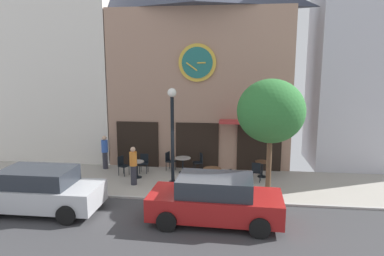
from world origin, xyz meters
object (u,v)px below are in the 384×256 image
(street_lamp, at_px, (172,139))
(cafe_chair_mid_row, at_px, (144,162))
(cafe_chair_right_end, at_px, (226,178))
(cafe_table_near_curb, at_px, (212,173))
(pedestrian_blue, at_px, (105,152))
(cafe_chair_outer, at_px, (169,160))
(cafe_table_leftmost, at_px, (262,166))
(cafe_chair_curbside, at_px, (199,161))
(parked_car_red, at_px, (215,200))
(parked_car_silver, at_px, (39,190))
(cafe_chair_left_end, at_px, (122,164))
(cafe_chair_by_entrance, at_px, (256,170))
(cafe_table_center, at_px, (137,167))
(pedestrian_orange, at_px, (133,165))
(street_tree, at_px, (271,111))
(cafe_table_center_right, at_px, (183,162))

(street_lamp, relative_size, cafe_chair_mid_row, 4.67)
(cafe_chair_right_end, bearing_deg, cafe_chair_mid_row, 153.54)
(cafe_table_near_curb, bearing_deg, pedestrian_blue, 162.30)
(cafe_chair_mid_row, xyz_separation_m, cafe_chair_outer, (1.14, 0.53, 0.00))
(street_lamp, bearing_deg, cafe_table_leftmost, 29.26)
(cafe_chair_curbside, xyz_separation_m, parked_car_red, (1.05, -5.41, 0.23))
(cafe_table_near_curb, height_order, cafe_chair_curbside, cafe_chair_curbside)
(cafe_chair_outer, distance_m, parked_car_silver, 6.47)
(cafe_chair_left_end, height_order, parked_car_silver, parked_car_silver)
(cafe_table_near_curb, xyz_separation_m, cafe_chair_left_end, (-4.27, 0.85, -0.01))
(cafe_chair_right_end, height_order, pedestrian_blue, pedestrian_blue)
(cafe_chair_by_entrance, bearing_deg, parked_car_silver, -152.60)
(cafe_table_center, bearing_deg, cafe_chair_left_end, 159.97)
(street_lamp, xyz_separation_m, pedestrian_orange, (-1.78, 0.40, -1.27))
(cafe_chair_right_end, distance_m, cafe_chair_curbside, 2.79)
(street_tree, xyz_separation_m, cafe_table_center_right, (-3.74, 2.77, -2.85))
(cafe_chair_by_entrance, bearing_deg, parked_car_red, -110.96)
(street_tree, bearing_deg, cafe_chair_outer, 145.00)
(street_lamp, height_order, cafe_chair_mid_row, street_lamp)
(cafe_chair_outer, height_order, pedestrian_blue, pedestrian_blue)
(cafe_table_near_curb, bearing_deg, street_lamp, -153.25)
(street_lamp, height_order, cafe_chair_curbside, street_lamp)
(pedestrian_blue, bearing_deg, parked_car_red, -42.75)
(cafe_chair_by_entrance, bearing_deg, cafe_chair_left_end, 177.42)
(cafe_chair_mid_row, bearing_deg, cafe_table_center_right, 5.12)
(street_lamp, xyz_separation_m, cafe_chair_mid_row, (-1.78, 2.15, -1.61))
(street_lamp, height_order, cafe_chair_left_end, street_lamp)
(cafe_table_center_right, xyz_separation_m, cafe_chair_by_entrance, (3.41, -0.95, -0.01))
(cafe_chair_by_entrance, xyz_separation_m, cafe_chair_curbside, (-2.65, 1.25, 0.00))
(street_lamp, bearing_deg, street_tree, -6.74)
(pedestrian_orange, bearing_deg, cafe_table_near_curb, 6.69)
(parked_car_red, bearing_deg, street_tree, 50.60)
(cafe_chair_curbside, xyz_separation_m, pedestrian_orange, (-2.63, -2.21, 0.33))
(cafe_table_near_curb, distance_m, parked_car_silver, 6.82)
(cafe_chair_right_end, relative_size, parked_car_red, 0.21)
(pedestrian_orange, bearing_deg, cafe_table_leftmost, 17.19)
(cafe_table_near_curb, bearing_deg, parked_car_red, -84.96)
(street_tree, height_order, cafe_table_center_right, street_tree)
(parked_car_silver, bearing_deg, cafe_chair_right_end, 23.67)
(cafe_chair_outer, bearing_deg, cafe_chair_left_end, -153.28)
(cafe_table_near_curb, xyz_separation_m, pedestrian_blue, (-5.44, 1.74, 0.32))
(cafe_table_leftmost, relative_size, cafe_chair_left_end, 0.82)
(street_lamp, height_order, cafe_table_leftmost, street_lamp)
(parked_car_silver, relative_size, parked_car_red, 0.99)
(pedestrian_blue, bearing_deg, cafe_chair_right_end, -21.31)
(cafe_chair_mid_row, xyz_separation_m, cafe_chair_by_entrance, (5.27, -0.78, 0.00))
(cafe_table_center, height_order, cafe_chair_mid_row, cafe_chair_mid_row)
(street_tree, bearing_deg, cafe_table_near_curb, 150.90)
(street_tree, height_order, cafe_table_center, street_tree)
(cafe_chair_right_end, distance_m, pedestrian_blue, 6.51)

